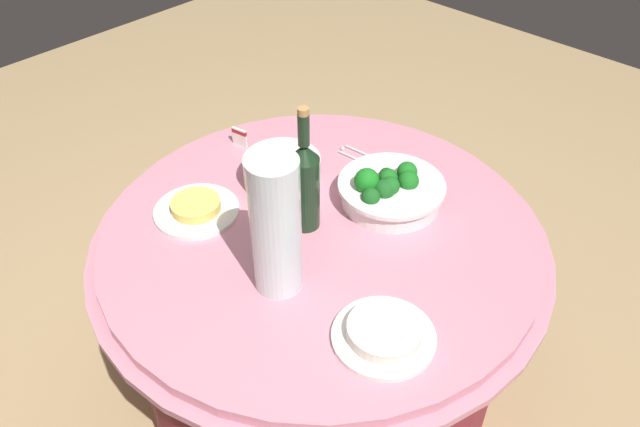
% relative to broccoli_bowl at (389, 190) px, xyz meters
% --- Properties ---
extents(ground_plane, '(6.00, 6.00, 0.00)m').
position_rel_broccoli_bowl_xyz_m(ground_plane, '(0.06, 0.20, -0.78)').
color(ground_plane, tan).
extents(buffet_table, '(1.16, 1.16, 0.74)m').
position_rel_broccoli_bowl_xyz_m(buffet_table, '(0.06, 0.20, -0.41)').
color(buffet_table, maroon).
rests_on(buffet_table, ground_plane).
extents(broccoli_bowl, '(0.28, 0.28, 0.12)m').
position_rel_broccoli_bowl_xyz_m(broccoli_bowl, '(0.00, 0.00, 0.00)').
color(broccoli_bowl, white).
rests_on(broccoli_bowl, buffet_table).
extents(plate_stack, '(0.21, 0.21, 0.08)m').
position_rel_broccoli_bowl_xyz_m(plate_stack, '(0.27, 0.13, -0.00)').
color(plate_stack, white).
rests_on(plate_stack, buffet_table).
extents(wine_bottle, '(0.07, 0.07, 0.34)m').
position_rel_broccoli_bowl_xyz_m(wine_bottle, '(0.10, 0.21, 0.09)').
color(wine_bottle, black).
rests_on(wine_bottle, buffet_table).
extents(decorative_fruit_vase, '(0.11, 0.11, 0.34)m').
position_rel_broccoli_bowl_xyz_m(decorative_fruit_vase, '(0.00, 0.40, 0.12)').
color(decorative_fruit_vase, silver).
rests_on(decorative_fruit_vase, buffet_table).
extents(serving_tongs, '(0.17, 0.06, 0.01)m').
position_rel_broccoli_bowl_xyz_m(serving_tongs, '(0.18, -0.11, -0.04)').
color(serving_tongs, silver).
rests_on(serving_tongs, buffet_table).
extents(food_plate_rice, '(0.22, 0.22, 0.04)m').
position_rel_broccoli_bowl_xyz_m(food_plate_rice, '(-0.28, 0.36, -0.02)').
color(food_plate_rice, white).
rests_on(food_plate_rice, buffet_table).
extents(food_plate_noodles, '(0.22, 0.22, 0.04)m').
position_rel_broccoli_bowl_xyz_m(food_plate_noodles, '(0.33, 0.37, -0.03)').
color(food_plate_noodles, white).
rests_on(food_plate_noodles, buffet_table).
extents(label_placard_front, '(0.05, 0.02, 0.05)m').
position_rel_broccoli_bowl_xyz_m(label_placard_front, '(0.49, 0.09, -0.01)').
color(label_placard_front, white).
rests_on(label_placard_front, buffet_table).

